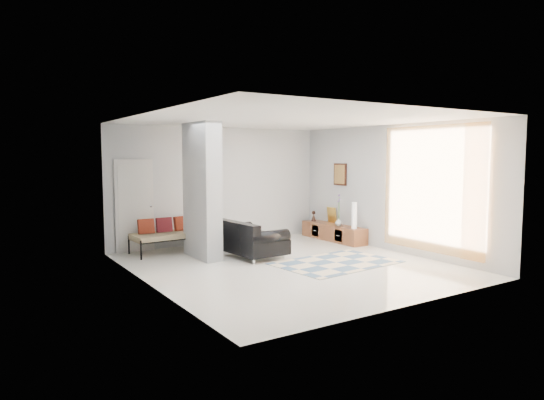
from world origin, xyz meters
TOP-DOWN VIEW (x-y plane):
  - floor at (0.00, 0.00)m, footprint 6.00×6.00m
  - ceiling at (0.00, 0.00)m, footprint 6.00×6.00m
  - wall_back at (0.00, 3.00)m, footprint 6.00×0.00m
  - wall_front at (0.00, -3.00)m, footprint 6.00×0.00m
  - wall_left at (-2.75, 0.00)m, footprint 0.00×6.00m
  - wall_right at (2.75, 0.00)m, footprint 0.00×6.00m
  - partition_column at (-1.10, 1.60)m, footprint 0.35×1.20m
  - hallway_door at (-2.10, 2.96)m, footprint 0.85×0.06m
  - curtain at (2.67, -1.15)m, footprint 0.00×2.55m
  - wall_art at (2.72, 1.70)m, footprint 0.04×0.45m
  - media_console at (2.52, 1.70)m, footprint 0.45×2.03m
  - loveseat at (-0.24, 1.20)m, footprint 1.06×1.68m
  - daybed at (-1.43, 2.47)m, footprint 1.83×0.85m
  - area_rug at (0.90, -0.33)m, footprint 2.48×1.76m
  - cylinder_lamp at (2.50, 0.92)m, footprint 0.11×0.11m
  - bronze_figurine at (2.47, 2.44)m, footprint 0.15×0.15m
  - vase at (2.47, 1.44)m, footprint 0.19×0.19m

SIDE VIEW (x-z plane):
  - floor at x=0.00m, z-range 0.00..0.00m
  - area_rug at x=0.90m, z-range 0.00..0.01m
  - media_console at x=2.52m, z-range -0.20..0.60m
  - loveseat at x=-0.24m, z-range -0.03..0.73m
  - daybed at x=-1.43m, z-range 0.03..0.80m
  - vase at x=2.47m, z-range 0.40..0.58m
  - bronze_figurine at x=2.47m, z-range 0.40..0.67m
  - cylinder_lamp at x=2.50m, z-range 0.40..1.02m
  - hallway_door at x=-2.10m, z-range 0.00..2.04m
  - partition_column at x=-1.10m, z-range 0.00..2.80m
  - wall_back at x=0.00m, z-range -1.60..4.40m
  - wall_front at x=0.00m, z-range -1.60..4.40m
  - wall_left at x=-2.75m, z-range -1.60..4.40m
  - wall_right at x=2.75m, z-range -1.60..4.40m
  - curtain at x=2.67m, z-range 0.17..2.72m
  - wall_art at x=2.72m, z-range 1.38..1.92m
  - ceiling at x=0.00m, z-range 2.80..2.80m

